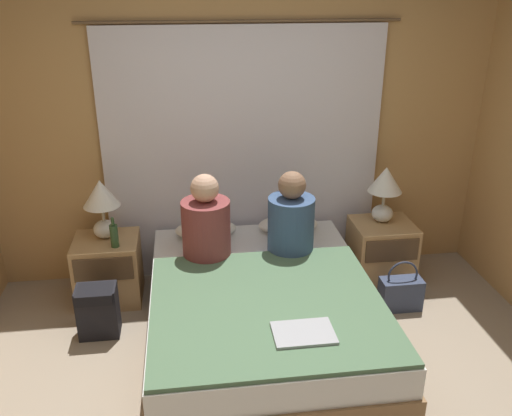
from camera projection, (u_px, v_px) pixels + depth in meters
ground_plane at (279, 415)px, 3.24m from camera, size 16.00×16.00×0.00m
wall_back at (243, 131)px, 4.44m from camera, size 4.21×0.06×2.50m
curtain_panel at (244, 156)px, 4.46m from camera, size 2.47×0.02×2.12m
bed at (262, 314)px, 3.82m from camera, size 1.55×2.02×0.46m
nightstand_left at (109, 269)px, 4.33m from camera, size 0.50×0.46×0.53m
nightstand_right at (381, 252)px, 4.61m from camera, size 0.50×0.46×0.53m
lamp_left at (102, 201)px, 4.15m from camera, size 0.28×0.28×0.48m
lamp_right at (385, 187)px, 4.43m from camera, size 0.28×0.28×0.48m
pillow_left at (206, 229)px, 4.41m from camera, size 0.50×0.29×0.12m
pillow_right at (288, 224)px, 4.50m from camera, size 0.50×0.29×0.12m
blanket_on_bed at (268, 305)px, 3.47m from camera, size 1.49×1.41×0.03m
person_left_in_bed at (206, 224)px, 4.01m from camera, size 0.36×0.36×0.66m
person_right_in_bed at (291, 220)px, 4.09m from camera, size 0.35×0.35×0.65m
beer_bottle_on_left_stand at (114, 235)px, 4.08m from camera, size 0.06×0.06×0.24m
laptop_on_bed at (304, 333)px, 3.16m from camera, size 0.36×0.25×0.02m
backpack_on_floor at (98, 308)px, 3.89m from camera, size 0.29×0.22×0.39m
handbag_on_floor at (401, 293)px, 4.24m from camera, size 0.32×0.16×0.42m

